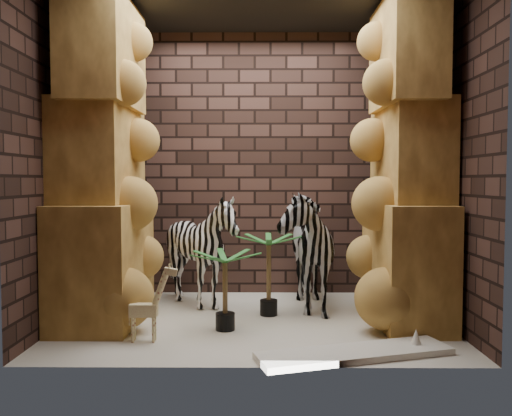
{
  "coord_description": "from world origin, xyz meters",
  "views": [
    {
      "loc": [
        0.06,
        -4.92,
        1.31
      ],
      "look_at": [
        0.02,
        0.15,
        1.05
      ],
      "focal_mm": 37.37,
      "sensor_mm": 36.0,
      "label": 1
    }
  ],
  "objects_px": {
    "giraffe_toy": "(144,302)",
    "surfboard": "(355,353)",
    "zebra_left": "(201,257)",
    "zebra_right": "(301,239)",
    "palm_front": "(269,274)",
    "palm_back": "(225,290)"
  },
  "relations": [
    {
      "from": "zebra_right",
      "to": "palm_front",
      "type": "distance_m",
      "value": 0.55
    },
    {
      "from": "giraffe_toy",
      "to": "surfboard",
      "type": "height_order",
      "value": "giraffe_toy"
    },
    {
      "from": "zebra_right",
      "to": "palm_back",
      "type": "distance_m",
      "value": 1.15
    },
    {
      "from": "zebra_left",
      "to": "palm_back",
      "type": "height_order",
      "value": "zebra_left"
    },
    {
      "from": "palm_front",
      "to": "surfboard",
      "type": "relative_size",
      "value": 0.54
    },
    {
      "from": "zebra_right",
      "to": "palm_front",
      "type": "bearing_deg",
      "value": -142.18
    },
    {
      "from": "zebra_right",
      "to": "surfboard",
      "type": "bearing_deg",
      "value": -84.28
    },
    {
      "from": "zebra_right",
      "to": "giraffe_toy",
      "type": "bearing_deg",
      "value": -144.63
    },
    {
      "from": "zebra_right",
      "to": "zebra_left",
      "type": "relative_size",
      "value": 1.23
    },
    {
      "from": "zebra_right",
      "to": "surfboard",
      "type": "xyz_separation_m",
      "value": [
        0.29,
        -1.53,
        -0.69
      ]
    },
    {
      "from": "zebra_left",
      "to": "surfboard",
      "type": "relative_size",
      "value": 0.78
    },
    {
      "from": "palm_front",
      "to": "zebra_right",
      "type": "bearing_deg",
      "value": 42.81
    },
    {
      "from": "zebra_left",
      "to": "palm_back",
      "type": "bearing_deg",
      "value": -64.14
    },
    {
      "from": "giraffe_toy",
      "to": "palm_back",
      "type": "height_order",
      "value": "palm_back"
    },
    {
      "from": "zebra_left",
      "to": "palm_back",
      "type": "xyz_separation_m",
      "value": [
        0.3,
        -0.84,
        -0.17
      ]
    },
    {
      "from": "zebra_right",
      "to": "surfboard",
      "type": "relative_size",
      "value": 0.96
    },
    {
      "from": "zebra_right",
      "to": "giraffe_toy",
      "type": "xyz_separation_m",
      "value": [
        -1.37,
        -1.16,
        -0.39
      ]
    },
    {
      "from": "palm_front",
      "to": "palm_back",
      "type": "relative_size",
      "value": 1.13
    },
    {
      "from": "zebra_right",
      "to": "giraffe_toy",
      "type": "distance_m",
      "value": 1.83
    },
    {
      "from": "zebra_left",
      "to": "giraffe_toy",
      "type": "distance_m",
      "value": 1.24
    },
    {
      "from": "zebra_right",
      "to": "zebra_left",
      "type": "distance_m",
      "value": 1.04
    },
    {
      "from": "zebra_left",
      "to": "palm_front",
      "type": "bearing_deg",
      "value": -18.78
    }
  ]
}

